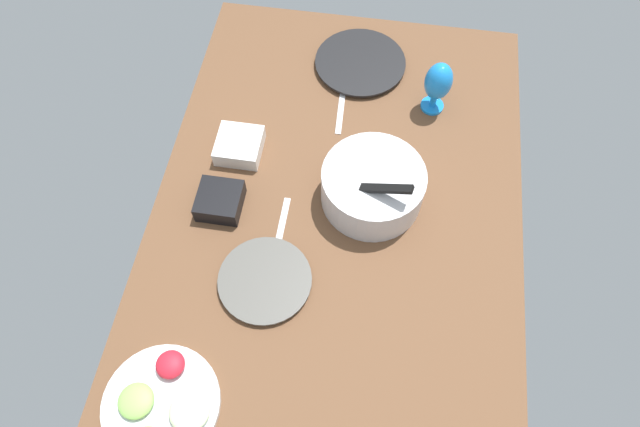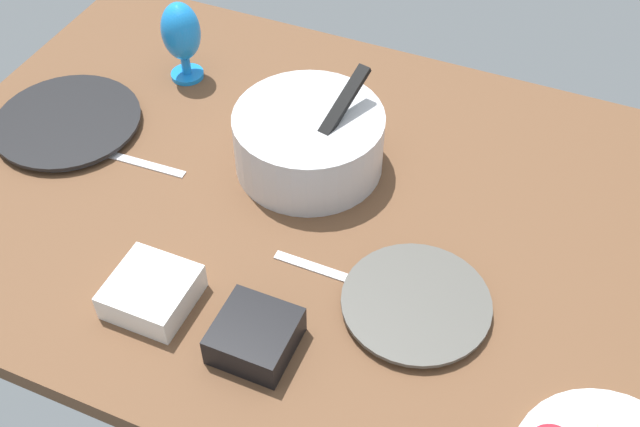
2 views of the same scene
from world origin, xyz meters
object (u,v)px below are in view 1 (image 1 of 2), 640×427
at_px(hurricane_glass_blue, 438,83).
at_px(square_bowl_black, 220,200).
at_px(mixing_bowl, 373,186).
at_px(fruit_platter, 163,403).
at_px(dinner_plate_right, 265,281).
at_px(square_bowl_white, 239,145).
at_px(dinner_plate_left, 361,63).

xyz_separation_m(hurricane_glass_blue, square_bowl_black, (0.45, -0.57, -0.08)).
relative_size(mixing_bowl, hurricane_glass_blue, 1.57).
height_order(fruit_platter, hurricane_glass_blue, hurricane_glass_blue).
xyz_separation_m(dinner_plate_right, fruit_platter, (0.34, -0.18, 0.01)).
relative_size(hurricane_glass_blue, square_bowl_white, 1.39).
bearing_deg(dinner_plate_left, square_bowl_white, -38.65).
height_order(dinner_plate_left, hurricane_glass_blue, hurricane_glass_blue).
bearing_deg(hurricane_glass_blue, dinner_plate_left, -119.90).
relative_size(dinner_plate_left, fruit_platter, 1.07).
xyz_separation_m(dinner_plate_right, square_bowl_white, (-0.40, -0.16, 0.02)).
bearing_deg(dinner_plate_left, fruit_platter, -16.32).
distance_m(fruit_platter, square_bowl_white, 0.75).
relative_size(dinner_plate_right, square_bowl_black, 2.03).
xyz_separation_m(mixing_bowl, hurricane_glass_blue, (-0.36, 0.15, 0.04)).
bearing_deg(dinner_plate_left, square_bowl_black, -29.11).
height_order(square_bowl_white, square_bowl_black, square_bowl_black).
bearing_deg(hurricane_glass_blue, mixing_bowl, -23.16).
height_order(dinner_plate_left, square_bowl_white, square_bowl_white).
distance_m(dinner_plate_right, square_bowl_white, 0.43).
bearing_deg(fruit_platter, hurricane_glass_blue, 150.08).
bearing_deg(fruit_platter, square_bowl_black, 179.47).
bearing_deg(mixing_bowl, hurricane_glass_blue, 156.84).
bearing_deg(dinner_plate_right, fruit_platter, -27.10).
distance_m(mixing_bowl, fruit_platter, 0.77).
bearing_deg(hurricane_glass_blue, fruit_platter, -29.92).
bearing_deg(dinner_plate_left, mixing_bowl, 9.99).
relative_size(dinner_plate_right, hurricane_glass_blue, 1.36).
xyz_separation_m(square_bowl_white, square_bowl_black, (0.19, -0.01, 0.00)).
height_order(dinner_plate_left, mixing_bowl, mixing_bowl).
height_order(dinner_plate_right, hurricane_glass_blue, hurricane_glass_blue).
xyz_separation_m(dinner_plate_right, mixing_bowl, (-0.30, 0.25, 0.06)).
bearing_deg(fruit_platter, dinner_plate_right, 152.90).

